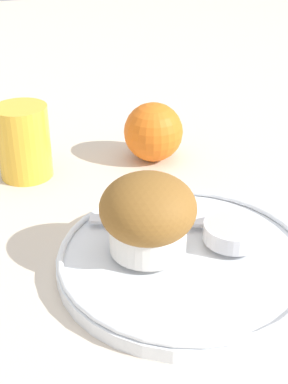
# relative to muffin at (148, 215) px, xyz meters

# --- Properties ---
(ground_plane) EXTENTS (3.00, 3.00, 0.00)m
(ground_plane) POSITION_rel_muffin_xyz_m (0.01, -0.01, -0.06)
(ground_plane) COLOR beige
(plate) EXTENTS (0.25, 0.25, 0.02)m
(plate) POSITION_rel_muffin_xyz_m (0.03, -0.01, -0.05)
(plate) COLOR white
(plate) RESTS_ON ground_plane
(muffin) EXTENTS (0.09, 0.09, 0.08)m
(muffin) POSITION_rel_muffin_xyz_m (0.00, 0.00, 0.00)
(muffin) COLOR silver
(muffin) RESTS_ON plate
(cream_ramekin) EXTENTS (0.06, 0.06, 0.02)m
(cream_ramekin) POSITION_rel_muffin_xyz_m (0.08, -0.01, -0.03)
(cream_ramekin) COLOR silver
(cream_ramekin) RESTS_ON plate
(berry_pair) EXTENTS (0.03, 0.02, 0.02)m
(berry_pair) POSITION_rel_muffin_xyz_m (0.01, 0.03, -0.03)
(berry_pair) COLOR #B7192D
(berry_pair) RESTS_ON plate
(butter_knife) EXTENTS (0.16, 0.06, 0.00)m
(butter_knife) POSITION_rel_muffin_xyz_m (0.03, 0.04, -0.04)
(butter_knife) COLOR silver
(butter_knife) RESTS_ON plate
(orange_fruit) EXTENTS (0.08, 0.08, 0.08)m
(orange_fruit) POSITION_rel_muffin_xyz_m (0.07, 0.23, -0.02)
(orange_fruit) COLOR orange
(orange_fruit) RESTS_ON ground_plane
(juice_glass) EXTENTS (0.07, 0.07, 0.09)m
(juice_glass) POSITION_rel_muffin_xyz_m (-0.10, 0.22, -0.01)
(juice_glass) COLOR gold
(juice_glass) RESTS_ON ground_plane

